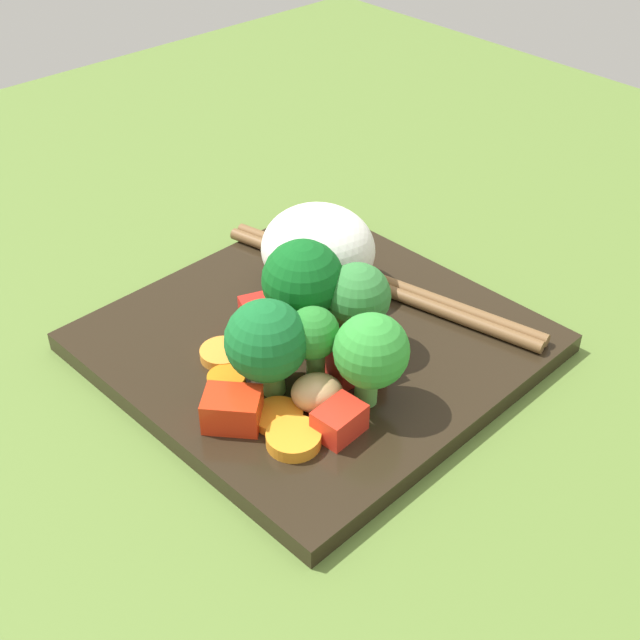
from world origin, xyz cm
name	(u,v)px	position (x,y,z in cm)	size (l,w,h in cm)	color
ground_plane	(315,362)	(0.00, 0.00, -1.00)	(110.00, 110.00, 2.00)	#56742F
square_plate	(314,342)	(0.00, 0.00, 0.63)	(24.05, 24.05, 1.27)	black
rice_mound	(318,249)	(3.85, 3.87, 4.22)	(7.68, 7.35, 5.90)	white
broccoli_floret_0	(267,342)	(-5.58, -2.19, 4.91)	(4.77, 4.77, 6.17)	#53913B
broccoli_floret_1	(313,336)	(-3.16, -3.41, 4.76)	(3.09, 3.09, 5.28)	#619441
broccoli_floret_2	(303,284)	(-0.90, 0.03, 5.58)	(5.01, 5.01, 7.22)	#82B753
broccoli_floret_3	(357,300)	(1.09, -2.58, 4.77)	(4.09, 4.09, 5.89)	#5F9439
broccoli_floret_4	(371,353)	(-1.97, -6.83, 4.93)	(4.28, 4.28, 5.98)	#60AD49
carrot_slice_0	(294,439)	(-7.36, -6.44, 1.66)	(3.03, 3.03, 0.78)	orange
carrot_slice_1	(266,350)	(-3.55, 0.54, 1.63)	(2.89, 2.89, 0.72)	orange
carrot_slice_2	(223,354)	(-5.69, 2.08, 1.59)	(2.78, 2.78, 0.63)	orange
carrot_slice_3	(227,380)	(-7.00, -0.03, 1.56)	(2.27, 2.27, 0.59)	orange
carrot_slice_4	(278,416)	(-6.78, -4.45, 1.55)	(2.84, 2.84, 0.56)	orange
pepper_chunk_0	(339,421)	(-4.92, -7.47, 2.13)	(2.70, 2.03, 1.73)	red
pepper_chunk_1	(232,409)	(-8.76, -2.90, 2.26)	(3.15, 2.40, 1.98)	red
pepper_chunk_2	(261,319)	(-2.43, 2.34, 2.47)	(2.46, 2.16, 2.39)	red
pepper_chunk_3	(351,353)	(-0.61, -3.93, 2.40)	(3.20, 3.40, 2.27)	red
chicken_piece_0	(317,393)	(-4.44, -5.13, 2.35)	(2.97, 2.56, 2.16)	tan
chopstick_pair	(377,283)	(6.67, 1.02, 1.69)	(7.24, 23.98, 0.84)	brown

